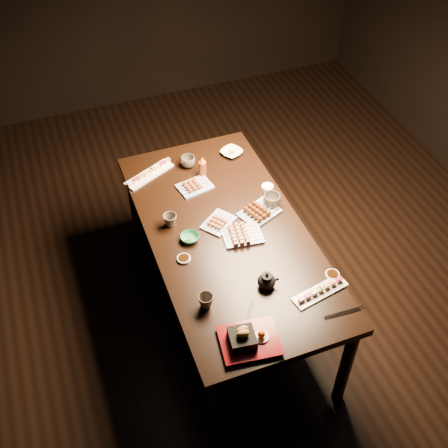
{
  "coord_description": "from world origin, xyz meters",
  "views": [
    {
      "loc": [
        -1.17,
        -2.4,
        3.11
      ],
      "look_at": [
        -0.35,
        -0.21,
        0.77
      ],
      "focal_mm": 45.0,
      "sensor_mm": 36.0,
      "label": 1
    }
  ],
  "objects_px": {
    "sushi_platter_near": "(320,290)",
    "edamame_bowl_cream": "(232,153)",
    "teacup_far_left": "(170,220)",
    "condiment_bottle": "(203,167)",
    "yakitori_plate_center": "(218,221)",
    "teacup_near_left": "(206,301)",
    "dining_table": "(227,273)",
    "yakitori_plate_right": "(243,233)",
    "yakitori_plate_left": "(195,184)",
    "teacup_mid_right": "(272,201)",
    "teapot": "(267,280)",
    "tempura_tray": "(250,336)",
    "teacup_far_right": "(188,162)",
    "edamame_bowl_green": "(190,238)",
    "sushi_platter_far": "(149,173)"
  },
  "relations": [
    {
      "from": "teacup_mid_right",
      "to": "teacup_far_right",
      "type": "height_order",
      "value": "teacup_mid_right"
    },
    {
      "from": "teacup_far_right",
      "to": "teapot",
      "type": "height_order",
      "value": "teapot"
    },
    {
      "from": "edamame_bowl_green",
      "to": "teapot",
      "type": "xyz_separation_m",
      "value": [
        0.28,
        -0.47,
        0.03
      ]
    },
    {
      "from": "sushi_platter_near",
      "to": "condiment_bottle",
      "type": "bearing_deg",
      "value": 91.87
    },
    {
      "from": "dining_table",
      "to": "teacup_far_left",
      "type": "bearing_deg",
      "value": 146.59
    },
    {
      "from": "dining_table",
      "to": "yakitori_plate_left",
      "type": "distance_m",
      "value": 0.6
    },
    {
      "from": "yakitori_plate_center",
      "to": "yakitori_plate_left",
      "type": "xyz_separation_m",
      "value": [
        -0.03,
        0.36,
        0.0
      ]
    },
    {
      "from": "teacup_near_left",
      "to": "sushi_platter_near",
      "type": "bearing_deg",
      "value": -12.52
    },
    {
      "from": "dining_table",
      "to": "teacup_near_left",
      "type": "distance_m",
      "value": 0.69
    },
    {
      "from": "yakitori_plate_left",
      "to": "teacup_far_right",
      "type": "height_order",
      "value": "teacup_far_right"
    },
    {
      "from": "yakitori_plate_right",
      "to": "teacup_near_left",
      "type": "relative_size",
      "value": 2.75
    },
    {
      "from": "yakitori_plate_center",
      "to": "teacup_near_left",
      "type": "relative_size",
      "value": 2.38
    },
    {
      "from": "teacup_far_right",
      "to": "teapot",
      "type": "relative_size",
      "value": 0.83
    },
    {
      "from": "dining_table",
      "to": "edamame_bowl_green",
      "type": "xyz_separation_m",
      "value": [
        -0.22,
        0.02,
        0.39
      ]
    },
    {
      "from": "yakitori_plate_center",
      "to": "yakitori_plate_left",
      "type": "relative_size",
      "value": 0.93
    },
    {
      "from": "yakitori_plate_right",
      "to": "edamame_bowl_cream",
      "type": "height_order",
      "value": "yakitori_plate_right"
    },
    {
      "from": "teacup_mid_right",
      "to": "tempura_tray",
      "type": "bearing_deg",
      "value": -120.16
    },
    {
      "from": "edamame_bowl_cream",
      "to": "teacup_near_left",
      "type": "xyz_separation_m",
      "value": [
        -0.58,
        -1.14,
        0.02
      ]
    },
    {
      "from": "sushi_platter_far",
      "to": "condiment_bottle",
      "type": "distance_m",
      "value": 0.35
    },
    {
      "from": "teacup_far_left",
      "to": "sushi_platter_near",
      "type": "bearing_deg",
      "value": -52.11
    },
    {
      "from": "sushi_platter_far",
      "to": "condiment_bottle",
      "type": "relative_size",
      "value": 2.35
    },
    {
      "from": "yakitori_plate_center",
      "to": "teacup_mid_right",
      "type": "relative_size",
      "value": 1.8
    },
    {
      "from": "sushi_platter_far",
      "to": "edamame_bowl_cream",
      "type": "bearing_deg",
      "value": 155.44
    },
    {
      "from": "sushi_platter_far",
      "to": "yakitori_plate_center",
      "type": "xyz_separation_m",
      "value": [
        0.27,
        -0.58,
        0.0
      ]
    },
    {
      "from": "dining_table",
      "to": "teacup_mid_right",
      "type": "relative_size",
      "value": 16.55
    },
    {
      "from": "tempura_tray",
      "to": "teacup_far_right",
      "type": "height_order",
      "value": "tempura_tray"
    },
    {
      "from": "teapot",
      "to": "teacup_mid_right",
      "type": "bearing_deg",
      "value": 79.21
    },
    {
      "from": "teapot",
      "to": "sushi_platter_near",
      "type": "bearing_deg",
      "value": -14.16
    },
    {
      "from": "teacup_far_left",
      "to": "teacup_near_left",
      "type": "bearing_deg",
      "value": -89.81
    },
    {
      "from": "teacup_mid_right",
      "to": "teacup_far_right",
      "type": "distance_m",
      "value": 0.66
    },
    {
      "from": "yakitori_plate_right",
      "to": "yakitori_plate_left",
      "type": "xyz_separation_m",
      "value": [
        -0.12,
        0.51,
        -0.0
      ]
    },
    {
      "from": "teacup_far_left",
      "to": "teacup_far_right",
      "type": "height_order",
      "value": "teacup_far_left"
    },
    {
      "from": "yakitori_plate_left",
      "to": "teacup_far_left",
      "type": "xyz_separation_m",
      "value": [
        -0.24,
        -0.27,
        0.01
      ]
    },
    {
      "from": "teacup_mid_right",
      "to": "teapot",
      "type": "height_order",
      "value": "teapot"
    },
    {
      "from": "sushi_platter_near",
      "to": "yakitori_plate_center",
      "type": "xyz_separation_m",
      "value": [
        -0.33,
        0.68,
        0.01
      ]
    },
    {
      "from": "condiment_bottle",
      "to": "teacup_far_left",
      "type": "bearing_deg",
      "value": -132.24
    },
    {
      "from": "sushi_platter_far",
      "to": "yakitori_plate_left",
      "type": "height_order",
      "value": "yakitori_plate_left"
    },
    {
      "from": "dining_table",
      "to": "yakitori_plate_right",
      "type": "distance_m",
      "value": 0.42
    },
    {
      "from": "teacup_far_left",
      "to": "yakitori_plate_left",
      "type": "bearing_deg",
      "value": 47.96
    },
    {
      "from": "yakitori_plate_left",
      "to": "teacup_mid_right",
      "type": "bearing_deg",
      "value": -51.59
    },
    {
      "from": "teacup_far_left",
      "to": "condiment_bottle",
      "type": "bearing_deg",
      "value": 47.76
    },
    {
      "from": "sushi_platter_near",
      "to": "edamame_bowl_cream",
      "type": "relative_size",
      "value": 2.36
    },
    {
      "from": "yakitori_plate_center",
      "to": "teacup_far_right",
      "type": "relative_size",
      "value": 2.04
    },
    {
      "from": "teacup_far_left",
      "to": "teacup_mid_right",
      "type": "bearing_deg",
      "value": -5.3
    },
    {
      "from": "yakitori_plate_center",
      "to": "teacup_far_left",
      "type": "distance_m",
      "value": 0.29
    },
    {
      "from": "teapot",
      "to": "yakitori_plate_right",
      "type": "bearing_deg",
      "value": 103.28
    },
    {
      "from": "dining_table",
      "to": "condiment_bottle",
      "type": "bearing_deg",
      "value": 83.53
    },
    {
      "from": "tempura_tray",
      "to": "teapot",
      "type": "bearing_deg",
      "value": 61.26
    },
    {
      "from": "teacup_mid_right",
      "to": "teapot",
      "type": "bearing_deg",
      "value": -116.54
    },
    {
      "from": "yakitori_plate_right",
      "to": "teacup_mid_right",
      "type": "height_order",
      "value": "teacup_mid_right"
    }
  ]
}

